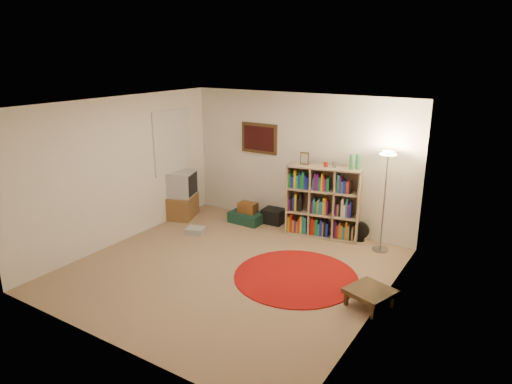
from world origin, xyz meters
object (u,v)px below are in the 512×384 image
bookshelf (322,203)px  suitcase (247,217)px  floor_fan (360,231)px  floor_lamp (387,168)px  side_table (370,292)px  tv_stand (183,195)px

bookshelf → suitcase: bookshelf is taller
bookshelf → floor_fan: bearing=1.2°
floor_lamp → floor_fan: size_ratio=4.87×
floor_lamp → bookshelf: bearing=177.2°
bookshelf → side_table: (1.54, -1.87, -0.42)m
suitcase → floor_fan: bearing=8.1°
floor_fan → tv_stand: bearing=-175.2°
floor_lamp → tv_stand: bearing=-172.3°
floor_fan → side_table: bearing=-74.0°
tv_stand → suitcase: tv_stand is taller
suitcase → tv_stand: bearing=-161.2°
bookshelf → tv_stand: bookshelf is taller
bookshelf → floor_fan: size_ratio=4.42×
tv_stand → side_table: bearing=-36.5°
tv_stand → suitcase: size_ratio=1.48×
bookshelf → floor_fan: bookshelf is taller
floor_lamp → suitcase: bearing=-177.7°
tv_stand → suitcase: (1.25, 0.42, -0.35)m
side_table → tv_stand: bearing=163.2°
floor_lamp → side_table: size_ratio=2.53×
bookshelf → side_table: size_ratio=2.30×
bookshelf → suitcase: bearing=175.2°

